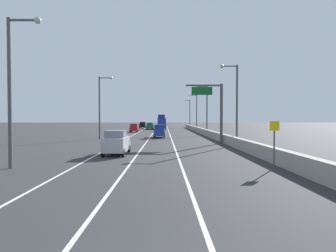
# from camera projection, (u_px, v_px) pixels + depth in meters

# --- Properties ---
(ground_plane) EXTENTS (320.00, 320.00, 0.00)m
(ground_plane) POSITION_uv_depth(u_px,v_px,m) (162.00, 132.00, 68.00)
(ground_plane) COLOR #2D2D30
(lane_stripe_left) EXTENTS (0.16, 130.00, 0.00)m
(lane_stripe_left) POSITION_uv_depth(u_px,v_px,m) (134.00, 134.00, 58.94)
(lane_stripe_left) COLOR silver
(lane_stripe_left) RESTS_ON ground_plane
(lane_stripe_center) EXTENTS (0.16, 130.00, 0.00)m
(lane_stripe_center) POSITION_uv_depth(u_px,v_px,m) (152.00, 134.00, 58.98)
(lane_stripe_center) COLOR silver
(lane_stripe_center) RESTS_ON ground_plane
(lane_stripe_right) EXTENTS (0.16, 130.00, 0.00)m
(lane_stripe_right) POSITION_uv_depth(u_px,v_px,m) (170.00, 134.00, 59.03)
(lane_stripe_right) COLOR silver
(lane_stripe_right) RESTS_ON ground_plane
(jersey_barrier_right) EXTENTS (0.60, 120.00, 1.10)m
(jersey_barrier_right) POSITION_uv_depth(u_px,v_px,m) (217.00, 136.00, 44.11)
(jersey_barrier_right) COLOR #9E998E
(jersey_barrier_right) RESTS_ON ground_plane
(overhead_sign_gantry) EXTENTS (4.68, 0.36, 7.50)m
(overhead_sign_gantry) POSITION_uv_depth(u_px,v_px,m) (216.00, 106.00, 37.74)
(overhead_sign_gantry) COLOR #47474C
(overhead_sign_gantry) RESTS_ON ground_plane
(speed_advisory_sign) EXTENTS (0.60, 0.11, 3.00)m
(speed_advisory_sign) POSITION_uv_depth(u_px,v_px,m) (274.00, 141.00, 18.85)
(speed_advisory_sign) COLOR #4C4C51
(speed_advisory_sign) RESTS_ON ground_plane
(lamp_post_right_second) EXTENTS (2.14, 0.44, 9.53)m
(lamp_post_right_second) POSITION_uv_depth(u_px,v_px,m) (235.00, 99.00, 35.47)
(lamp_post_right_second) COLOR #4C4C51
(lamp_post_right_second) RESTS_ON ground_plane
(lamp_post_right_third) EXTENTS (2.14, 0.44, 9.53)m
(lamp_post_right_third) POSITION_uv_depth(u_px,v_px,m) (206.00, 106.00, 57.84)
(lamp_post_right_third) COLOR #4C4C51
(lamp_post_right_third) RESTS_ON ground_plane
(lamp_post_right_fourth) EXTENTS (2.14, 0.44, 9.53)m
(lamp_post_right_fourth) POSITION_uv_depth(u_px,v_px,m) (196.00, 110.00, 80.21)
(lamp_post_right_fourth) COLOR #4C4C51
(lamp_post_right_fourth) RESTS_ON ground_plane
(lamp_post_right_fifth) EXTENTS (2.14, 0.44, 9.53)m
(lamp_post_right_fifth) POSITION_uv_depth(u_px,v_px,m) (189.00, 112.00, 102.58)
(lamp_post_right_fifth) COLOR #4C4C51
(lamp_post_right_fifth) RESTS_ON ground_plane
(lamp_post_left_near) EXTENTS (2.14, 0.44, 9.53)m
(lamp_post_left_near) POSITION_uv_depth(u_px,v_px,m) (14.00, 81.00, 18.87)
(lamp_post_left_near) COLOR #4C4C51
(lamp_post_left_near) RESTS_ON ground_plane
(lamp_post_left_mid) EXTENTS (2.14, 0.44, 9.53)m
(lamp_post_left_mid) POSITION_uv_depth(u_px,v_px,m) (101.00, 103.00, 45.71)
(lamp_post_left_mid) COLOR #4C4C51
(lamp_post_left_mid) RESTS_ON ground_plane
(car_blue_0) EXTENTS (1.81, 4.41, 2.12)m
(car_blue_0) POSITION_uv_depth(u_px,v_px,m) (159.00, 131.00, 49.51)
(car_blue_0) COLOR #1E389E
(car_blue_0) RESTS_ON ground_plane
(car_green_1) EXTENTS (1.92, 4.58, 1.97)m
(car_green_1) POSITION_uv_depth(u_px,v_px,m) (150.00, 126.00, 85.65)
(car_green_1) COLOR #196033
(car_green_1) RESTS_ON ground_plane
(car_silver_2) EXTENTS (1.98, 4.40, 2.13)m
(car_silver_2) POSITION_uv_depth(u_px,v_px,m) (117.00, 143.00, 26.21)
(car_silver_2) COLOR #B7B7BC
(car_silver_2) RESTS_ON ground_plane
(car_red_3) EXTENTS (1.85, 4.19, 1.91)m
(car_red_3) POSITION_uv_depth(u_px,v_px,m) (134.00, 128.00, 69.68)
(car_red_3) COLOR red
(car_red_3) RESTS_ON ground_plane
(car_black_4) EXTENTS (2.10, 4.73, 2.02)m
(car_black_4) POSITION_uv_depth(u_px,v_px,m) (143.00, 125.00, 97.45)
(car_black_4) COLOR black
(car_black_4) RESTS_ON ground_plane
(box_truck) EXTENTS (2.71, 10.00, 4.32)m
(box_truck) POSITION_uv_depth(u_px,v_px,m) (162.00, 122.00, 90.66)
(box_truck) COLOR navy
(box_truck) RESTS_ON ground_plane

